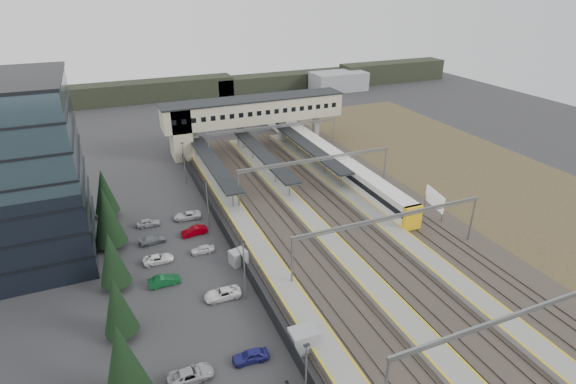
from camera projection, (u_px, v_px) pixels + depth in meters
name	position (u px, v px, depth m)	size (l,w,h in m)	color
ground	(282.00, 251.00, 63.20)	(220.00, 220.00, 0.00)	#2B2B2D
conifer_row	(113.00, 273.00, 50.23)	(4.42, 49.82, 9.50)	black
car_park	(201.00, 303.00, 52.04)	(10.58, 44.73, 1.29)	#9E9DA1
lampposts	(223.00, 231.00, 59.58)	(0.50, 53.25, 8.07)	slate
fence	(228.00, 237.00, 64.67)	(0.08, 90.00, 2.00)	#26282B
relay_cabin_near	(304.00, 339.00, 46.07)	(2.92, 2.16, 2.40)	gray
relay_cabin_far	(238.00, 257.00, 59.98)	(2.48, 2.21, 1.95)	gray
rail_corridor	(326.00, 220.00, 70.49)	(34.00, 90.00, 0.92)	#332E28
canopies	(263.00, 155.00, 86.40)	(23.10, 30.00, 3.28)	black
footbridge	(242.00, 114.00, 97.38)	(40.40, 6.40, 11.20)	beige
gantries	(349.00, 190.00, 67.29)	(28.40, 62.28, 7.17)	slate
train	(319.00, 151.00, 93.24)	(3.05, 63.78, 3.84)	white
billboard	(435.00, 200.00, 71.03)	(1.04, 5.31, 4.44)	slate
scrub_east	(497.00, 185.00, 83.03)	(34.00, 120.00, 0.06)	#443A23
treeline_far	(244.00, 85.00, 146.96)	(170.00, 19.00, 7.00)	black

